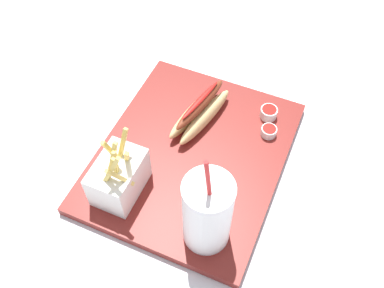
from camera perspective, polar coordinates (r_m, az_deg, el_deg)
ground_plane at (r=0.88m, az=-0.00°, el=-2.28°), size 2.40×2.40×0.02m
food_tray at (r=0.87m, az=-0.00°, el=-1.55°), size 0.43×0.35×0.02m
soda_cup at (r=0.70m, az=2.04°, el=-9.11°), size 0.08×0.08×0.23m
fries_basket at (r=0.79m, az=-9.69°, el=-4.30°), size 0.11×0.08×0.16m
hot_dog_1 at (r=0.89m, az=1.08°, el=4.33°), size 0.18×0.09×0.07m
ketchup_cup_1 at (r=0.92m, az=10.13°, el=4.15°), size 0.04×0.04×0.02m
ketchup_cup_2 at (r=0.89m, az=10.15°, el=1.71°), size 0.03×0.03×0.02m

